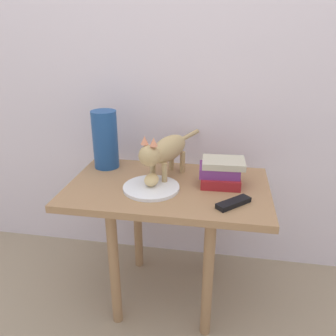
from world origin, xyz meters
The scene contains 9 objects.
ground_plane centered at (0.00, 0.00, 0.00)m, with size 6.00×6.00×0.00m, color gray.
back_panel centered at (0.00, 0.38, 1.10)m, with size 4.00×0.04×2.20m, color silver.
side_table centered at (0.00, 0.00, 0.51)m, with size 0.86×0.53×0.60m.
plate centered at (-0.06, -0.05, 0.61)m, with size 0.24×0.24×0.01m, color white.
bread_roll centered at (-0.06, -0.04, 0.64)m, with size 0.08×0.06×0.05m, color #E0BC7A.
cat centered at (-0.02, 0.07, 0.73)m, with size 0.21×0.45×0.23m.
book_stack centered at (0.22, 0.05, 0.66)m, with size 0.20×0.15×0.11m.
green_vase centered at (-0.33, 0.16, 0.74)m, with size 0.12×0.12×0.28m, color navy.
tv_remote centered at (0.28, -0.13, 0.61)m, with size 0.15×0.04×0.02m, color black.
Camera 1 is at (0.22, -1.29, 1.23)m, focal length 35.93 mm.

